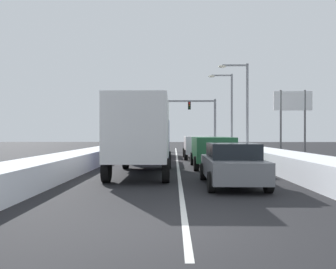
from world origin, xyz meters
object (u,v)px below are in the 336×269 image
Objects in this scene: suv_green_right_lane_second at (212,149)px; street_lamp_right_mid at (228,105)px; suv_tan_center_lane_third at (156,144)px; suv_white_right_lane_third at (198,145)px; roadside_sign_right at (293,108)px; suv_maroon_center_lane_second at (149,146)px; box_truck_center_lane_nearest at (142,133)px; traffic_light_gantry at (185,111)px; sedan_gray_right_lane_nearest at (232,164)px; street_lamp_right_near at (243,100)px.

suv_green_right_lane_second is 20.16m from street_lamp_right_mid.
street_lamp_right_mid reaches higher than suv_tan_center_lane_third.
roadside_sign_right is at bearing 21.33° from suv_white_right_lane_third.
suv_tan_center_lane_third is 0.89× the size of roadside_sign_right.
suv_white_right_lane_third is at bearing -44.69° from suv_tan_center_lane_third.
suv_green_right_lane_second is 5.54m from suv_maroon_center_lane_second.
suv_green_right_lane_second is at bearing -127.00° from roadside_sign_right.
box_truck_center_lane_nearest is 1.47× the size of suv_tan_center_lane_third.
suv_maroon_center_lane_second is at bearing -116.48° from street_lamp_right_mid.
box_truck_center_lane_nearest is at bearing -129.26° from roadside_sign_right.
suv_white_right_lane_third and suv_tan_center_lane_third have the same top height.
traffic_light_gantry reaches higher than suv_maroon_center_lane_second.
sedan_gray_right_lane_nearest is at bearing -114.77° from roadside_sign_right.
street_lamp_right_mid is at bearing 113.85° from roadside_sign_right.
street_lamp_right_mid reaches higher than sedan_gray_right_lane_nearest.
traffic_light_gantry is at bearing 109.69° from street_lamp_right_near.
suv_white_right_lane_third is 11.21m from box_truck_center_lane_nearest.
street_lamp_right_near is (7.73, 7.81, 3.79)m from suv_maroon_center_lane_second.
suv_green_right_lane_second is 0.89× the size of roadside_sign_right.
street_lamp_right_mid reaches higher than suv_maroon_center_lane_second.
street_lamp_right_mid is 1.52× the size of roadside_sign_right.
roadside_sign_right reaches higher than suv_tan_center_lane_third.
street_lamp_right_mid reaches higher than suv_white_right_lane_third.
traffic_light_gantry is at bearing 78.41° from suv_tan_center_lane_third.
box_truck_center_lane_nearest is 1.31× the size of roadside_sign_right.
suv_maroon_center_lane_second is 6.44m from suv_tan_center_lane_third.
suv_white_right_lane_third and suv_maroon_center_lane_second have the same top height.
street_lamp_right_mid is (3.88, 19.37, 3.98)m from suv_green_right_lane_second.
roadside_sign_right is (11.45, -0.14, 3.00)m from suv_tan_center_lane_third.
sedan_gray_right_lane_nearest is at bearing -41.92° from box_truck_center_lane_nearest.
suv_tan_center_lane_third reaches higher than sedan_gray_right_lane_nearest.
street_lamp_right_near is at bearing 47.55° from suv_white_right_lane_third.
suv_green_right_lane_second is at bearing -71.12° from suv_tan_center_lane_third.
suv_maroon_center_lane_second is at bearing 91.79° from box_truck_center_lane_nearest.
traffic_light_gantry reaches higher than roadside_sign_right.
street_lamp_right_mid reaches higher than roadside_sign_right.
suv_white_right_lane_third reaches higher than sedan_gray_right_lane_nearest.
traffic_light_gantry is 16.86m from roadside_sign_right.
sedan_gray_right_lane_nearest is 26.59m from street_lamp_right_mid.
box_truck_center_lane_nearest reaches higher than sedan_gray_right_lane_nearest.
suv_maroon_center_lane_second is at bearing 109.19° from sedan_gray_right_lane_nearest.
suv_maroon_center_lane_second is at bearing -151.42° from roadside_sign_right.
suv_green_right_lane_second is at bearing -47.81° from suv_maroon_center_lane_second.
suv_white_right_lane_third is at bearing -132.45° from street_lamp_right_near.
traffic_light_gantry is 1.32× the size of street_lamp_right_near.
box_truck_center_lane_nearest is 0.86× the size of street_lamp_right_mid.
street_lamp_right_mid is (7.37, 22.83, 3.10)m from box_truck_center_lane_nearest.
traffic_light_gantry is at bearing 84.30° from box_truck_center_lane_nearest.
suv_maroon_center_lane_second is at bearing -134.71° from street_lamp_right_near.
suv_white_right_lane_third is at bearing 73.25° from box_truck_center_lane_nearest.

